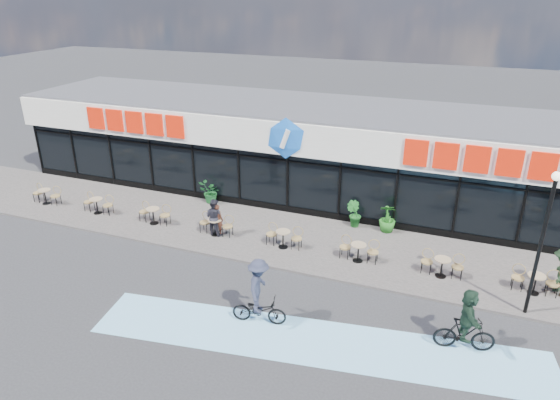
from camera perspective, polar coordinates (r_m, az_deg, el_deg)
name	(u,v)px	position (r m, az deg, el deg)	size (l,w,h in m)	color
ground	(221,290)	(18.31, -6.80, -10.18)	(120.00, 120.00, 0.00)	#28282B
sidewalk	(268,235)	(21.79, -1.40, -4.00)	(44.00, 5.00, 0.10)	#5E5753
bike_lane	(315,342)	(15.94, 3.99, -15.85)	(14.00, 2.20, 0.01)	#7BC1E8
building	(307,149)	(25.65, 3.15, 5.81)	(30.60, 6.57, 4.75)	black
lamp_post	(543,233)	(17.40, 27.89, -3.32)	(0.28, 0.28, 4.95)	black
bistro_set_0	(46,194)	(27.18, -25.14, 0.58)	(1.54, 0.62, 0.90)	#9D8265
bistro_set_1	(98,204)	(25.11, -20.08, -0.38)	(1.54, 0.62, 0.90)	#9D8265
bistro_set_2	(154,213)	(23.27, -14.17, -1.51)	(1.54, 0.62, 0.90)	#9D8265
bistro_set_3	(216,224)	(21.74, -7.33, -2.78)	(1.54, 0.62, 0.90)	#9D8265
bistro_set_4	(284,236)	(20.56, 0.44, -4.18)	(1.54, 0.62, 0.90)	#9D8265
bistro_set_5	(359,250)	(19.82, 9.00, -5.62)	(1.54, 0.62, 0.90)	#9D8265
bistro_set_6	(442,264)	(19.56, 18.04, -7.00)	(1.54, 0.62, 0.90)	#9D8265
bistro_set_7	(535,281)	(19.80, 27.14, -8.22)	(1.54, 0.62, 0.90)	#9D8265
potted_plant_left	(210,192)	(24.85, -8.01, 0.86)	(0.98, 0.85, 1.09)	#185524
potted_plant_mid	(354,214)	(22.44, 8.45, -1.59)	(0.65, 0.52, 1.18)	#18561D
potted_plant_right	(388,218)	(22.22, 12.19, -2.02)	(0.71, 0.71, 1.27)	#22671D
patron_left	(218,219)	(21.59, -7.14, -2.22)	(0.51, 0.34, 1.41)	#412117
patron_right	(214,217)	(21.57, -7.54, -1.92)	(0.80, 0.62, 1.65)	#222129
pedestrian_a	(560,270)	(20.14, 29.36, -6.98)	(1.05, 0.60, 1.62)	black
cyclist_a	(259,296)	(16.10, -2.43, -10.88)	(1.85, 1.30, 2.31)	black
cyclist_b	(466,323)	(16.05, 20.53, -13.07)	(1.85, 1.57, 2.07)	black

